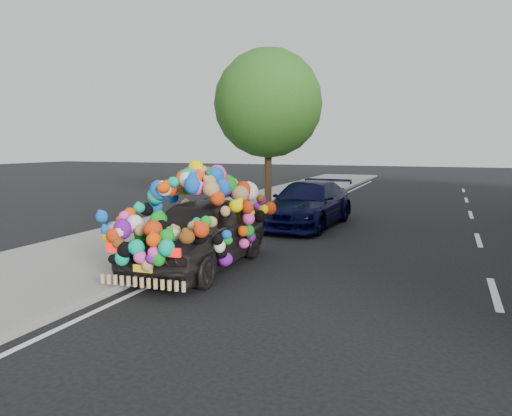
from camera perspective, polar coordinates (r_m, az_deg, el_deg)
The scene contains 7 objects.
ground at distance 9.65m, azimuth 3.60°, elevation -7.52°, with size 100.00×100.00×0.00m, color black.
sidewalk at distance 11.63m, azimuth -17.12°, elevation -4.96°, with size 4.00×60.00×0.12m, color gray.
kerb at distance 10.55m, azimuth -8.72°, elevation -5.93°, with size 0.15×60.00×0.13m, color gray.
lane_markings at distance 9.27m, azimuth 25.61°, elevation -8.82°, with size 6.00×50.00×0.01m, color silver, non-canonical shape.
tree_near_sidewalk at distance 19.61m, azimuth 1.42°, elevation 11.85°, with size 4.20×4.20×6.13m.
plush_art_car at distance 9.97m, azimuth -6.54°, elevation -0.90°, with size 2.17×4.41×2.06m.
navy_sedan at distance 15.19m, azimuth 5.91°, elevation 0.47°, with size 1.88×4.62×1.34m, color black.
Camera 1 is at (2.79, -8.90, 2.46)m, focal length 35.00 mm.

